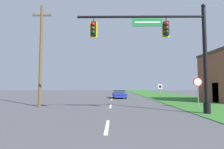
# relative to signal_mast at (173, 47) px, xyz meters

# --- Properties ---
(grass_verge_right) EXTENTS (10.00, 110.00, 0.04)m
(grass_verge_right) POSITION_rel_signal_mast_xyz_m (6.24, 20.36, -4.44)
(grass_verge_right) COLOR #2D6626
(grass_verge_right) RESTS_ON ground
(road_center_line) EXTENTS (0.16, 34.80, 0.01)m
(road_center_line) POSITION_rel_signal_mast_xyz_m (-4.26, 12.36, -4.45)
(road_center_line) COLOR silver
(road_center_line) RESTS_ON ground
(signal_mast) EXTENTS (8.82, 0.47, 7.37)m
(signal_mast) POSITION_rel_signal_mast_xyz_m (0.00, 0.00, 0.00)
(signal_mast) COLOR black
(signal_mast) RESTS_ON grass_verge_right
(car_ahead) EXTENTS (2.18, 4.70, 1.19)m
(car_ahead) POSITION_rel_signal_mast_xyz_m (-3.16, 15.49, -3.85)
(car_ahead) COLOR black
(car_ahead) RESTS_ON ground
(stop_sign) EXTENTS (0.76, 0.07, 2.50)m
(stop_sign) POSITION_rel_signal_mast_xyz_m (3.00, 2.96, -2.59)
(stop_sign) COLOR gray
(stop_sign) RESTS_ON grass_verge_right
(route_sign_post) EXTENTS (0.55, 0.06, 2.03)m
(route_sign_post) POSITION_rel_signal_mast_xyz_m (2.25, 11.88, -2.93)
(route_sign_post) COLOR gray
(route_sign_post) RESTS_ON grass_verge_right
(utility_pole_near) EXTENTS (1.80, 0.26, 9.30)m
(utility_pole_near) POSITION_rel_signal_mast_xyz_m (-10.65, 4.16, 0.35)
(utility_pole_near) COLOR brown
(utility_pole_near) RESTS_ON ground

